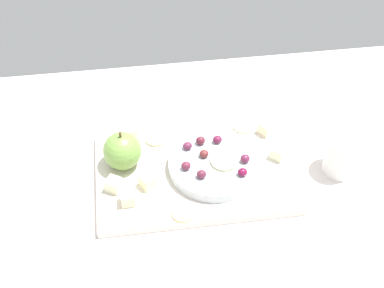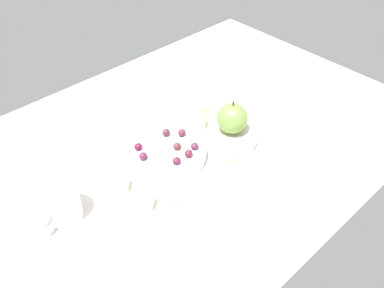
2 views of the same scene
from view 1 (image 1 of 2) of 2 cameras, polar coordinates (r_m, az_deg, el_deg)
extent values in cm
cube|color=silver|center=(111.86, 1.79, -5.09)|extent=(134.19, 81.93, 4.84)
cube|color=silver|center=(111.05, 0.24, -2.95)|extent=(39.15, 26.10, 1.77)
cylinder|color=silver|center=(109.85, 2.28, -2.15)|extent=(18.22, 18.22, 2.19)
sphere|color=#75A347|center=(109.47, -7.23, -0.71)|extent=(7.67, 7.67, 7.67)
cylinder|color=brown|center=(106.37, -7.44, 0.96)|extent=(0.50, 0.50, 1.20)
cube|color=#F8F1C4|center=(104.48, -6.65, -5.61)|extent=(2.70, 2.70, 2.64)
cube|color=#F5F2BD|center=(107.16, -4.63, -3.70)|extent=(3.64, 3.64, 2.64)
cube|color=#F9E3CF|center=(116.40, -6.51, 1.05)|extent=(3.48, 3.48, 2.64)
cube|color=#F9EABD|center=(117.93, 7.65, 1.62)|extent=(3.69, 3.69, 2.64)
cube|color=#EFF4C4|center=(107.13, -8.11, -4.13)|extent=(3.62, 3.62, 2.64)
cube|color=#EEF1C5|center=(113.07, 8.94, -0.92)|extent=(3.73, 3.73, 2.64)
cylinder|color=#E0C07F|center=(102.99, -0.95, -7.20)|extent=(4.19, 4.19, 0.40)
cylinder|color=#D9C589|center=(119.35, 5.26, 1.78)|extent=(4.19, 4.19, 0.40)
cylinder|color=#D3BE86|center=(116.34, -3.83, 0.49)|extent=(4.19, 4.19, 0.40)
ellipsoid|color=#6C2542|center=(108.68, 5.51, -1.51)|extent=(1.87, 1.69, 1.77)
ellipsoid|color=maroon|center=(109.27, 1.25, -1.02)|extent=(1.87, 1.69, 1.53)
ellipsoid|color=#622538|center=(105.43, 0.99, -3.15)|extent=(1.87, 1.69, 1.71)
ellipsoid|color=maroon|center=(106.90, -0.63, -2.27)|extent=(1.87, 1.69, 1.73)
ellipsoid|color=maroon|center=(112.17, 2.64, 0.47)|extent=(1.87, 1.69, 1.60)
ellipsoid|color=maroon|center=(106.31, 5.24, -2.92)|extent=(1.87, 1.69, 1.58)
ellipsoid|color=maroon|center=(111.75, 0.89, 0.36)|extent=(1.87, 1.69, 1.74)
ellipsoid|color=#682742|center=(110.82, -0.48, -0.19)|extent=(1.87, 1.69, 1.51)
cylinder|color=beige|center=(108.77, 3.35, -1.74)|extent=(5.48, 5.48, 0.60)
cylinder|color=white|center=(113.97, 15.38, -1.08)|extent=(7.33, 7.33, 8.29)
torus|color=white|center=(116.87, 17.08, -0.14)|extent=(3.97, 2.40, 4.00)
camera|label=2|loc=(1.44, 20.86, 36.49)|focal=39.34mm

